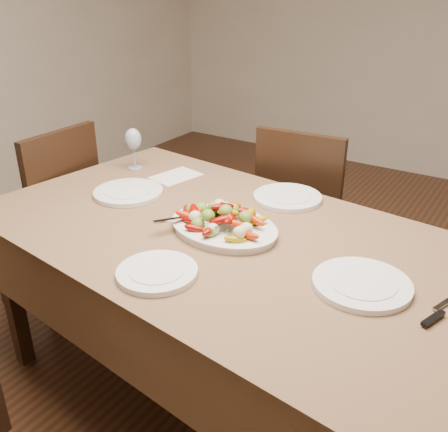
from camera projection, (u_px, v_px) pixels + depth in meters
floor at (243, 376)px, 2.17m from camera, size 6.00×6.00×0.00m
wall_back at (448, 3)px, 3.84m from camera, size 5.00×0.02×2.80m
dining_table at (224, 319)px, 1.92m from camera, size 1.95×1.24×0.76m
chair_far at (308, 214)px, 2.56m from camera, size 0.45×0.45×0.95m
chair_left at (44, 217)px, 2.52m from camera, size 0.43×0.43×0.95m
serving_platter at (224, 229)px, 1.75m from camera, size 0.43×0.34×0.02m
roasted_vegetables at (224, 214)px, 1.73m from camera, size 0.35×0.26×0.09m
serving_spoon at (203, 218)px, 1.75m from camera, size 0.28×0.17×0.03m
plate_left at (128, 192)px, 2.06m from camera, size 0.28×0.28×0.02m
plate_right at (362, 284)px, 1.44m from camera, size 0.28×0.28×0.02m
plate_far at (287, 198)px, 2.01m from camera, size 0.27×0.27×0.02m
plate_near at (157, 273)px, 1.50m from camera, size 0.25×0.25×0.02m
wine_glass at (134, 148)px, 2.30m from camera, size 0.08×0.08×0.20m
menu_card at (176, 176)px, 2.25m from camera, size 0.19×0.24×0.00m
table_knife at (439, 312)px, 1.33m from camera, size 0.08×0.19×0.01m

